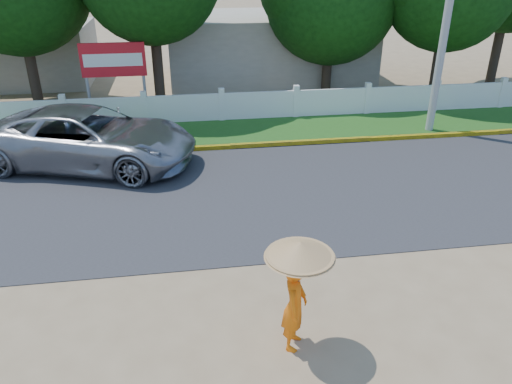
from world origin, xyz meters
TOP-DOWN VIEW (x-y plane):
  - ground at (0.00, 0.00)m, footprint 120.00×120.00m
  - road at (0.00, 4.50)m, footprint 60.00×7.00m
  - grass_verge at (0.00, 9.75)m, footprint 60.00×3.50m
  - curb at (0.00, 8.05)m, footprint 40.00×0.18m
  - fence at (0.00, 11.20)m, footprint 40.00×0.10m
  - building_near at (3.00, 18.00)m, footprint 10.00×6.00m
  - building_far at (-10.00, 19.00)m, footprint 8.00×5.00m
  - utility_pole at (7.66, 8.85)m, footprint 0.28×0.28m
  - vehicle at (-4.46, 7.29)m, footprint 7.21×4.90m
  - monk_with_parasol at (0.16, -1.47)m, footprint 1.16×1.16m
  - billboard at (-4.10, 12.30)m, footprint 2.50×0.13m

SIDE VIEW (x-z plane):
  - ground at x=0.00m, z-range 0.00..0.00m
  - road at x=0.00m, z-range 0.00..0.02m
  - grass_verge at x=0.00m, z-range 0.00..0.03m
  - curb at x=0.00m, z-range 0.00..0.16m
  - fence at x=0.00m, z-range 0.00..1.10m
  - vehicle at x=-4.46m, z-range 0.00..1.83m
  - monk_with_parasol at x=0.16m, z-range 0.32..2.43m
  - building_far at x=-10.00m, z-range 0.00..2.80m
  - building_near at x=3.00m, z-range 0.00..3.20m
  - billboard at x=-4.10m, z-range 0.67..3.62m
  - utility_pole at x=7.66m, z-range 0.00..9.19m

